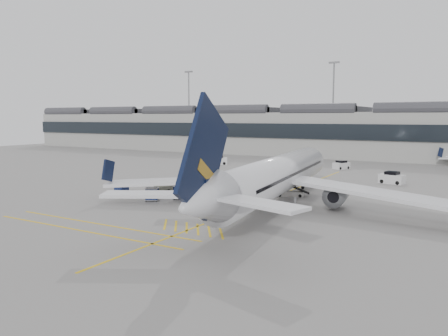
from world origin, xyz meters
The scene contains 18 objects.
ground centered at (0.00, 0.00, 0.00)m, with size 220.00×220.00×0.00m, color gray.
terminal centered at (0.00, 71.93, 6.14)m, with size 200.00×20.45×12.40m.
light_masts centered at (-1.67, 86.00, 14.49)m, with size 113.00×0.60×25.45m.
apron_markings centered at (10.00, 10.00, 0.01)m, with size 0.25×60.00×0.01m, color gold.
airliner_main centered at (12.64, 5.13, 3.40)m, with size 39.53×43.42×11.57m.
belt_loader centered at (11.46, 12.33, 0.49)m, with size 4.22×2.40×1.67m.
baggage_cart_a centered at (0.89, 3.76, 0.91)m, with size 2.02×1.89×1.70m.
baggage_cart_b centered at (-1.30, 1.17, 0.85)m, with size 1.90×1.79×1.58m.
baggage_cart_c centered at (1.45, 8.66, 0.96)m, with size 2.02×1.81×1.79m.
baggage_cart_d centered at (-7.66, 2.78, 0.89)m, with size 1.64×1.37×1.67m.
ramp_agent_a centered at (3.04, 8.12, 0.88)m, with size 0.64×0.42×1.77m, color #EB3E0C.
ramp_agent_b centered at (6.64, 7.03, 0.99)m, with size 0.96×0.75×1.98m, color #DC5D0B.
pushback_tug centered at (-3.53, 6.76, 0.69)m, with size 2.88×1.91×1.55m.
safety_cone_nose centered at (6.63, 22.83, 0.23)m, with size 0.33×0.33×0.46m, color #F24C0A.
safety_cone_engine centered at (12.10, 6.95, 0.23)m, with size 0.34×0.34×0.47m, color #F24C0A.
service_van_left centered at (-15.26, 39.58, 0.83)m, with size 4.02×3.33×1.85m.
service_van_mid centered at (9.20, 44.32, 0.74)m, with size 2.88×3.60×1.65m.
service_van_right centered at (20.71, 29.83, 0.81)m, with size 3.84×2.55×1.81m.
Camera 1 is at (31.53, -38.25, 9.82)m, focal length 35.00 mm.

